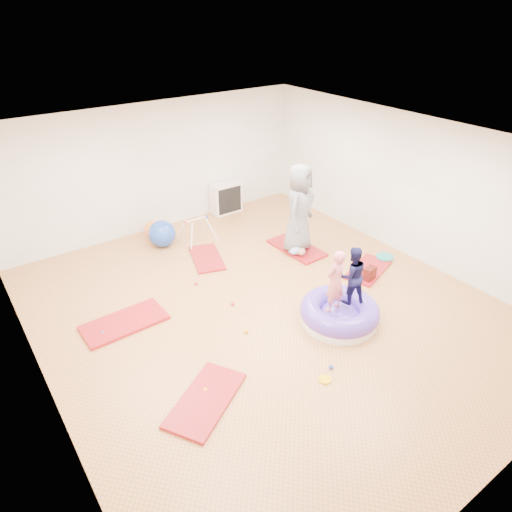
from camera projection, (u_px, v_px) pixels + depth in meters
room at (267, 236)px, 7.10m from camera, size 7.01×8.01×2.81m
gym_mat_front_left at (206, 400)px, 6.01m from camera, size 1.39×1.17×0.05m
gym_mat_mid_left at (124, 322)px, 7.42m from camera, size 1.35×0.70×0.06m
gym_mat_center_back at (207, 258)px, 9.26m from camera, size 0.86×1.22×0.05m
gym_mat_right at (368, 270)px, 8.86m from camera, size 1.24×0.90×0.05m
gym_mat_rear_right at (297, 248)px, 9.62m from camera, size 0.67×1.28×0.05m
inflatable_cushion at (339, 313)px, 7.43m from camera, size 1.30×1.30×0.41m
child_pink at (335, 278)px, 6.96m from camera, size 0.40×0.28×1.06m
child_navy at (352, 273)px, 7.17m from camera, size 0.58×0.52×0.99m
adult_caregiver at (299, 209)px, 9.09m from camera, size 1.06×0.95×1.83m
infant at (297, 250)px, 9.28m from camera, size 0.33×0.34×0.19m
ball_pit_balls at (217, 331)px, 7.23m from camera, size 2.46×3.12×0.07m
exercise_ball_blue at (162, 234)px, 9.62m from camera, size 0.57×0.57×0.57m
exercise_ball_orange at (153, 229)px, 10.01m from camera, size 0.39×0.39×0.39m
infant_play_gym at (197, 226)px, 9.78m from camera, size 0.69×0.66×0.53m
cube_shelf at (226, 198)px, 11.11m from camera, size 0.74×0.36×0.74m
balance_disc at (384, 258)px, 9.24m from camera, size 0.35×0.35×0.08m
backpack at (370, 274)px, 8.49m from camera, size 0.27×0.19×0.28m
yellow_toy at (325, 379)px, 6.34m from camera, size 0.18×0.18×0.03m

